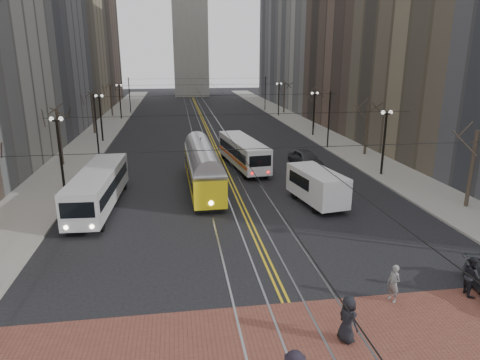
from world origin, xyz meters
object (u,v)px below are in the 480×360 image
object	(u,v)px
pedestrian_a	(348,319)
rear_bus	(243,153)
pedestrian_c	(471,276)
streetcar	(203,172)
pedestrian_b	(394,283)
transit_bus	(99,189)
cargo_van	(317,188)
sedan_grey	(305,159)

from	to	relation	value
pedestrian_a	rear_bus	bearing A→B (deg)	-20.24
pedestrian_c	streetcar	bearing A→B (deg)	40.82
pedestrian_b	streetcar	bearing A→B (deg)	-176.52
transit_bus	pedestrian_b	xyz separation A→B (m)	(14.72, -14.34, -0.52)
rear_bus	pedestrian_b	size ratio (longest dim) A/B	6.15
transit_bus	pedestrian_c	bearing A→B (deg)	-34.96
rear_bus	cargo_van	bearing A→B (deg)	-80.06
cargo_van	sedan_grey	world-z (taller)	cargo_van
streetcar	sedan_grey	world-z (taller)	streetcar
pedestrian_b	rear_bus	bearing A→B (deg)	168.29
cargo_van	pedestrian_a	distance (m)	15.63
cargo_van	pedestrian_b	distance (m)	12.85
streetcar	pedestrian_c	xyz separation A→B (m)	(10.89, -17.83, -0.53)
rear_bus	pedestrian_a	size ratio (longest dim) A/B	5.60
transit_bus	pedestrian_c	world-z (taller)	transit_bus
pedestrian_a	transit_bus	bearing A→B (deg)	15.10
streetcar	cargo_van	bearing A→B (deg)	-33.70
transit_bus	sedan_grey	bearing A→B (deg)	30.11
streetcar	pedestrian_a	distance (m)	20.58
streetcar	pedestrian_a	world-z (taller)	streetcar
pedestrian_a	pedestrian_c	size ratio (longest dim) A/B	1.02
transit_bus	pedestrian_a	xyz separation A→B (m)	(11.65, -16.68, -0.44)
pedestrian_a	cargo_van	bearing A→B (deg)	-33.84
transit_bus	pedestrian_b	world-z (taller)	transit_bus
sedan_grey	streetcar	bearing A→B (deg)	-160.49
rear_bus	pedestrian_b	distance (m)	24.50
pedestrian_a	pedestrian_b	size ratio (longest dim) A/B	1.10
transit_bus	streetcar	xyz separation A→B (m)	(7.54, 3.48, 0.07)
sedan_grey	pedestrian_b	distance (m)	23.71
streetcar	sedan_grey	xyz separation A→B (m)	(10.30, 5.67, -0.62)
sedan_grey	pedestrian_c	distance (m)	23.51
pedestrian_a	pedestrian_b	bearing A→B (deg)	-72.54
sedan_grey	pedestrian_c	size ratio (longest dim) A/B	2.68
transit_bus	sedan_grey	world-z (taller)	transit_bus
transit_bus	cargo_van	size ratio (longest dim) A/B	1.93
streetcar	pedestrian_b	bearing A→B (deg)	-69.41
cargo_van	pedestrian_a	xyz separation A→B (m)	(-3.78, -15.16, -0.32)
transit_bus	sedan_grey	size ratio (longest dim) A/B	2.26
transit_bus	cargo_van	world-z (taller)	transit_bus
transit_bus	streetcar	world-z (taller)	streetcar
pedestrian_b	pedestrian_c	bearing A→B (deg)	71.54
transit_bus	rear_bus	distance (m)	15.49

